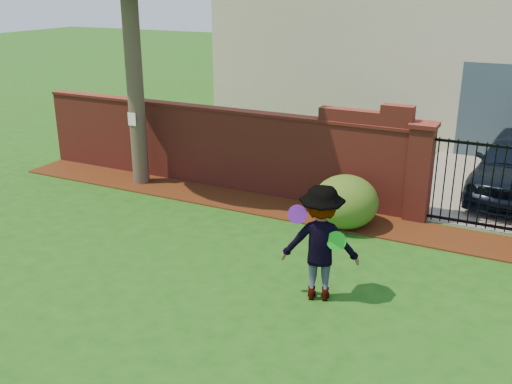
% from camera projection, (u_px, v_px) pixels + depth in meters
% --- Properties ---
extents(ground, '(80.00, 80.00, 0.01)m').
position_uv_depth(ground, '(197.00, 283.00, 8.84)').
color(ground, '#1C4E13').
rests_on(ground, ground).
extents(mulch_bed, '(11.10, 1.08, 0.03)m').
position_uv_depth(mulch_bed, '(244.00, 202.00, 12.05)').
color(mulch_bed, '#39190A').
rests_on(mulch_bed, ground).
extents(brick_wall, '(8.70, 0.31, 2.16)m').
position_uv_depth(brick_wall, '(215.00, 145.00, 12.74)').
color(brick_wall, maroon).
rests_on(brick_wall, ground).
extents(pillar_left, '(0.50, 0.50, 1.88)m').
position_uv_depth(pillar_left, '(420.00, 172.00, 10.87)').
color(pillar_left, maroon).
rests_on(pillar_left, ground).
extents(iron_gate, '(1.78, 0.03, 1.60)m').
position_uv_depth(iron_gate, '(482.00, 186.00, 10.44)').
color(iron_gate, black).
rests_on(iron_gate, ground).
extents(driveway, '(3.20, 8.00, 0.01)m').
position_uv_depth(driveway, '(498.00, 170.00, 14.09)').
color(driveway, gray).
rests_on(driveway, ground).
extents(house, '(12.40, 6.40, 6.30)m').
position_uv_depth(house, '(437.00, 22.00, 17.43)').
color(house, beige).
rests_on(house, ground).
extents(paper_notice, '(0.20, 0.01, 0.28)m').
position_uv_depth(paper_notice, '(132.00, 119.00, 12.56)').
color(paper_notice, white).
rests_on(paper_notice, tree).
extents(shrub_left, '(1.20, 1.20, 0.98)m').
position_uv_depth(shrub_left, '(346.00, 202.00, 10.70)').
color(shrub_left, '#295519').
rests_on(shrub_left, ground).
extents(man, '(1.23, 0.93, 1.70)m').
position_uv_depth(man, '(320.00, 244.00, 8.13)').
color(man, gray).
rests_on(man, ground).
extents(frisbee_purple, '(0.27, 0.19, 0.26)m').
position_uv_depth(frisbee_purple, '(297.00, 214.00, 7.90)').
color(frisbee_purple, purple).
rests_on(frisbee_purple, man).
extents(frisbee_green, '(0.28, 0.11, 0.27)m').
position_uv_depth(frisbee_green, '(336.00, 241.00, 7.91)').
color(frisbee_green, green).
rests_on(frisbee_green, man).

